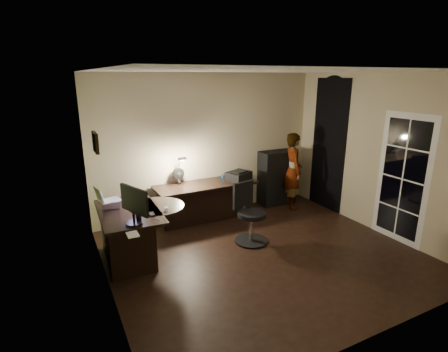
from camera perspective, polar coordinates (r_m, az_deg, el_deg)
name	(u,v)px	position (r m, az deg, el deg)	size (l,w,h in m)	color
floor	(263,254)	(5.53, 6.46, -12.60)	(4.50, 4.00, 0.01)	black
ceiling	(270,70)	(4.86, 7.50, 16.73)	(4.50, 4.00, 0.01)	silver
wall_back	(209,145)	(6.74, -2.53, 5.03)	(4.50, 0.01, 2.70)	#BFB38D
wall_front	(385,219)	(3.62, 24.82, -6.32)	(4.50, 0.01, 2.70)	#BFB38D
wall_left	(102,192)	(4.25, -19.33, -2.49)	(0.01, 4.00, 2.70)	#BFB38D
wall_right	(377,154)	(6.52, 23.72, 3.31)	(0.01, 4.00, 2.70)	#BFB38D
green_wall_overlay	(103,192)	(4.25, -19.13, -2.46)	(0.00, 4.00, 2.70)	#54652C
arched_doorway	(329,145)	(7.29, 16.71, 4.80)	(0.01, 0.90, 2.60)	black
french_door	(402,179)	(6.25, 27.12, -0.45)	(0.02, 0.92, 2.10)	white
framed_picture	(95,142)	(4.57, -20.27, 5.16)	(0.04, 0.30, 0.25)	black
desk_left	(130,235)	(5.37, -15.02, -9.29)	(0.82, 1.34, 0.77)	black
desk_right	(206,202)	(6.59, -2.91, -4.22)	(1.90, 0.67, 0.71)	black
cabinet	(277,178)	(7.45, 8.64, -0.26)	(0.76, 0.38, 1.14)	black
laptop_stand	(111,204)	(5.38, -18.04, -4.35)	(0.24, 0.20, 0.10)	silver
laptop	(110,194)	(5.33, -18.19, -2.76)	(0.31, 0.29, 0.21)	silver
monitor	(133,211)	(4.67, -14.58, -5.49)	(0.11, 0.55, 0.36)	black
mouse	(166,208)	(5.12, -9.48, -5.18)	(0.06, 0.09, 0.03)	silver
phone	(152,214)	(4.98, -11.70, -6.09)	(0.06, 0.13, 0.01)	black
pen	(155,220)	(4.78, -11.19, -7.01)	(0.01, 0.14, 0.01)	black
speaker	(139,215)	(4.75, -13.78, -6.15)	(0.07, 0.07, 0.19)	black
notepad	(133,235)	(4.42, -14.70, -9.23)	(0.14, 0.19, 0.01)	silver
desk_fan	(178,176)	(6.46, -7.46, -0.06)	(0.21, 0.12, 0.33)	black
headphones	(226,176)	(6.85, 0.30, 0.01)	(0.20, 0.08, 0.09)	#10549B
printer	(239,176)	(6.68, 2.40, 0.03)	(0.44, 0.34, 0.20)	black
desk_lamp	(179,170)	(6.42, -7.39, 1.03)	(0.14, 0.27, 0.58)	black
office_chair	(252,214)	(5.68, 4.56, -6.21)	(0.55, 0.55, 0.98)	black
person	(293,171)	(7.24, 11.19, 0.84)	(0.55, 0.37, 1.55)	#D8A88C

